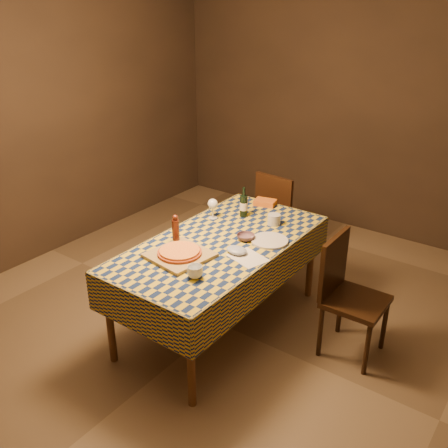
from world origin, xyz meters
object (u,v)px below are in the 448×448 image
object	(u,v)px
chair_right	(346,290)
chair_far	(280,212)
pizza	(180,252)
white_plate	(269,241)
wine_bottle	(244,206)
dining_table	(220,250)
cutting_board	(180,255)
bowl	(246,237)

from	to	relation	value
chair_right	chair_far	bearing A→B (deg)	139.45
pizza	white_plate	size ratio (longest dim) A/B	1.48
wine_bottle	chair_far	distance (m)	0.85
chair_far	chair_right	distance (m)	1.49
dining_table	wine_bottle	xyz separation A→B (m)	(-0.13, 0.51, 0.18)
cutting_board	chair_far	size ratio (longest dim) A/B	0.43
cutting_board	white_plate	xyz separation A→B (m)	(0.40, 0.59, -0.00)
wine_bottle	white_plate	distance (m)	0.53
chair_far	dining_table	bearing A→B (deg)	-80.80
pizza	chair_far	world-z (taller)	chair_far
cutting_board	bowl	size ratio (longest dim) A/B	2.90
chair_far	pizza	bearing A→B (deg)	-85.95
pizza	chair_far	bearing A→B (deg)	94.05
dining_table	chair_far	distance (m)	1.31
white_plate	pizza	bearing A→B (deg)	-123.73
pizza	bowl	size ratio (longest dim) A/B	3.07
dining_table	bowl	size ratio (longest dim) A/B	13.35
cutting_board	chair_far	distance (m)	1.67
dining_table	bowl	world-z (taller)	bowl
bowl	chair_far	size ratio (longest dim) A/B	0.15
bowl	chair_right	distance (m)	0.85
pizza	white_plate	world-z (taller)	pizza
white_plate	wine_bottle	bearing A→B (deg)	146.75
pizza	chair_right	world-z (taller)	chair_right
dining_table	chair_right	xyz separation A→B (m)	(0.93, 0.31, -0.17)
bowl	chair_far	world-z (taller)	chair_far
pizza	chair_right	bearing A→B (deg)	33.76
white_plate	chair_right	bearing A→B (deg)	7.81
chair_far	white_plate	bearing A→B (deg)	-64.03
chair_right	pizza	bearing A→B (deg)	-146.24
pizza	chair_far	distance (m)	1.68
wine_bottle	white_plate	size ratio (longest dim) A/B	0.92
wine_bottle	cutting_board	bearing A→B (deg)	-87.58
chair_far	chair_right	xyz separation A→B (m)	(1.13, -0.97, 0.00)
dining_table	white_plate	size ratio (longest dim) A/B	6.42
dining_table	chair_right	size ratio (longest dim) A/B	1.98
dining_table	white_plate	world-z (taller)	white_plate
cutting_board	chair_right	size ratio (longest dim) A/B	0.43
wine_bottle	bowl	bearing A→B (deg)	-53.84
chair_far	chair_right	world-z (taller)	same
dining_table	chair_far	size ratio (longest dim) A/B	1.98
white_plate	chair_far	world-z (taller)	chair_far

